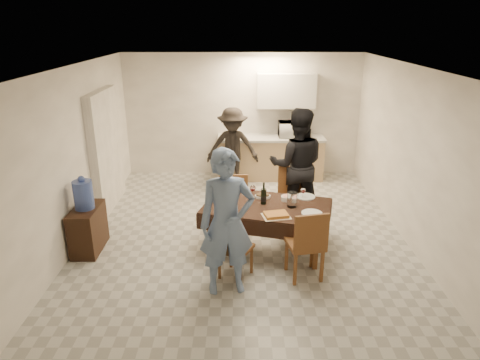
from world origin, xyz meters
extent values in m
cube|color=#B4B5B0|center=(0.00, 0.00, 0.00)|extent=(5.00, 6.00, 0.02)
cube|color=white|center=(0.00, 0.00, 2.60)|extent=(5.00, 6.00, 0.02)
cube|color=white|center=(0.00, 3.00, 1.30)|extent=(5.00, 0.02, 2.60)
cube|color=white|center=(0.00, -3.00, 1.30)|extent=(5.00, 0.02, 2.60)
cube|color=white|center=(-2.50, 0.00, 1.30)|extent=(0.02, 6.00, 2.60)
cube|color=white|center=(2.50, 0.00, 1.30)|extent=(0.02, 6.00, 2.60)
cube|color=white|center=(-2.42, 1.20, 1.05)|extent=(0.15, 1.40, 2.10)
cube|color=tan|center=(0.60, 2.68, 0.43)|extent=(2.20, 0.60, 0.86)
cube|color=#ABABA6|center=(0.60, 2.68, 0.89)|extent=(2.24, 0.64, 0.05)
cube|color=silver|center=(0.90, 2.82, 1.85)|extent=(1.20, 0.34, 0.70)
cube|color=black|center=(0.34, -0.40, 0.68)|extent=(1.99, 1.47, 0.04)
cube|color=brown|center=(0.34, -0.40, 0.33)|extent=(0.06, 0.06, 0.66)
cube|color=brown|center=(-0.11, -1.15, 0.41)|extent=(0.52, 0.52, 0.05)
cube|color=brown|center=(-0.11, -1.32, 0.64)|extent=(0.36, 0.21, 0.41)
cube|color=brown|center=(0.79, -1.15, 0.48)|extent=(0.53, 0.53, 0.05)
cube|color=brown|center=(0.79, -1.35, 0.74)|extent=(0.44, 0.13, 0.48)
cube|color=brown|center=(-0.11, 0.35, 0.41)|extent=(0.38, 0.38, 0.05)
cube|color=brown|center=(-0.11, 0.18, 0.63)|extent=(0.38, 0.04, 0.41)
cube|color=brown|center=(0.79, 0.35, 0.47)|extent=(0.46, 0.46, 0.05)
cube|color=brown|center=(0.79, 0.15, 0.74)|extent=(0.44, 0.06, 0.47)
cube|color=black|center=(-2.28, -0.45, 0.33)|extent=(0.36, 0.72, 0.67)
cylinder|color=#4561BD|center=(-2.28, -0.45, 0.88)|extent=(0.28, 0.28, 0.41)
cylinder|color=white|center=(0.69, -0.45, 0.80)|extent=(0.14, 0.14, 0.22)
cube|color=#B38534|center=(0.44, -0.78, 0.72)|extent=(0.42, 0.35, 0.05)
cylinder|color=silver|center=(0.64, -0.22, 0.73)|extent=(0.17, 0.17, 0.07)
cylinder|color=silver|center=(0.29, -0.12, 0.71)|extent=(0.22, 0.22, 0.04)
cylinder|color=silver|center=(-0.26, -0.70, 0.70)|extent=(0.25, 0.25, 0.01)
cylinder|color=silver|center=(0.94, -0.70, 0.70)|extent=(0.29, 0.29, 0.02)
cylinder|color=silver|center=(-0.26, -0.10, 0.70)|extent=(0.26, 0.26, 0.01)
cylinder|color=silver|center=(0.94, -0.10, 0.70)|extent=(0.29, 0.29, 0.02)
imported|color=silver|center=(1.05, 2.68, 1.07)|extent=(0.58, 0.39, 0.32)
imported|color=#657FAD|center=(-0.21, -1.45, 0.92)|extent=(0.74, 0.56, 1.84)
imported|color=black|center=(0.89, 0.65, 0.95)|extent=(0.98, 0.79, 1.91)
imported|color=black|center=(-0.20, 2.23, 0.81)|extent=(1.04, 0.60, 1.61)
camera|label=1|loc=(-0.06, -6.06, 3.19)|focal=32.00mm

